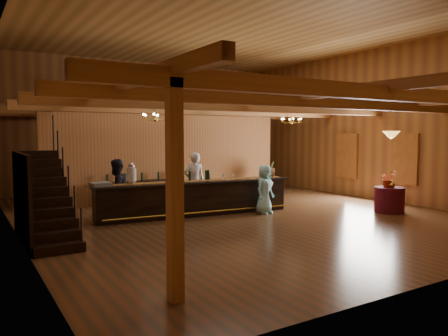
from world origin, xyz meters
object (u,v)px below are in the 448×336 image
chandelier_left (156,117)px  staff_second (116,189)px  backbar_shelf (142,192)px  beverage_dispenser (132,174)px  guest (265,189)px  floor_plant (267,178)px  pendant_lamp (391,134)px  tasting_bar (195,198)px  raffle_drum (270,172)px  chandelier_right (291,120)px  round_table (389,200)px  bartender (194,182)px

chandelier_left → staff_second: 2.39m
backbar_shelf → beverage_dispenser: bearing=-114.4°
guest → floor_plant: size_ratio=1.10×
chandelier_left → pendant_lamp: size_ratio=0.89×
tasting_bar → raffle_drum: (2.54, -0.29, 0.68)m
raffle_drum → chandelier_right: chandelier_right is taller
tasting_bar → chandelier_left: (-0.96, 0.64, 2.40)m
backbar_shelf → raffle_drum: bearing=-44.3°
chandelier_right → staff_second: size_ratio=0.47×
beverage_dispenser → staff_second: bearing=121.5°
guest → round_table: bearing=-47.9°
staff_second → guest: bearing=122.8°
staff_second → guest: (4.09, -1.54, -0.11)m
round_table → chandelier_left: (-6.31, 3.31, 2.53)m
raffle_drum → bartender: (-2.20, 1.01, -0.28)m
tasting_bar → floor_plant: size_ratio=4.58×
backbar_shelf → chandelier_right: 6.19m
staff_second → raffle_drum: bearing=131.5°
round_table → pendant_lamp: bearing=0.0°
guest → floor_plant: guest is taller
pendant_lamp → tasting_bar: bearing=153.5°
tasting_bar → guest: bearing=-17.9°
tasting_bar → floor_plant: floor_plant is taller
raffle_drum → beverage_dispenser: bearing=173.2°
chandelier_left → staff_second: bearing=176.8°
staff_second → pendant_lamp: bearing=119.3°
raffle_drum → staff_second: 4.82m
beverage_dispenser → chandelier_right: 7.10m
tasting_bar → backbar_shelf: 2.97m
backbar_shelf → pendant_lamp: size_ratio=3.15×
backbar_shelf → round_table: bearing=-41.6°
round_table → bartender: bartender is taller
tasting_bar → chandelier_right: 5.69m
chandelier_right → guest: size_ratio=0.54×
pendant_lamp → floor_plant: 5.28m
bartender → floor_plant: bearing=-145.4°
round_table → pendant_lamp: size_ratio=1.00×
raffle_drum → round_table: (2.81, -2.38, -0.81)m
backbar_shelf → guest: (2.48, -3.75, 0.34)m
raffle_drum → round_table: bearing=-40.2°
chandelier_right → pendant_lamp: same height
round_table → pendant_lamp: (0.00, 0.00, 2.01)m
tasting_bar → beverage_dispenser: size_ratio=10.29×
pendant_lamp → floor_plant: pendant_lamp is taller
chandelier_right → guest: (-2.99, -2.36, -2.18)m
beverage_dispenser → chandelier_left: bearing=24.2°
backbar_shelf → floor_plant: 4.91m
round_table → chandelier_right: size_ratio=1.12×
chandelier_left → chandelier_right: 5.95m
floor_plant → chandelier_left: bearing=-163.4°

